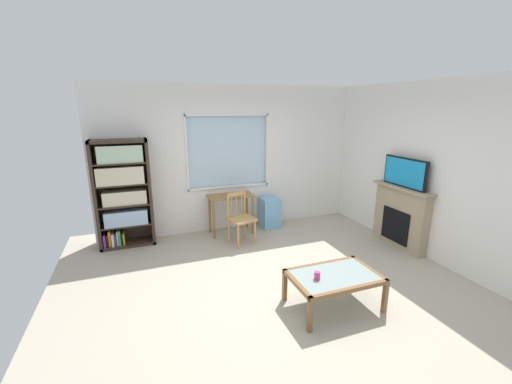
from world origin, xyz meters
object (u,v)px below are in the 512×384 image
desk_under_window (231,202)px  wooden_chair (240,218)px  bookshelf (123,190)px  sippy_cup (317,275)px  tv (405,172)px  coffee_table (334,279)px  plastic_drawer_unit (270,212)px  fireplace (400,217)px

desk_under_window → wooden_chair: 0.54m
bookshelf → sippy_cup: (2.09, -2.82, -0.52)m
bookshelf → sippy_cup: 3.55m
desk_under_window → wooden_chair: bearing=-87.5°
tv → coffee_table: tv is taller
tv → plastic_drawer_unit: bearing=136.2°
desk_under_window → coffee_table: 2.75m
tv → desk_under_window: bearing=147.8°
plastic_drawer_unit → fireplace: 2.39m
wooden_chair → fireplace: bearing=-23.1°
desk_under_window → fireplace: bearing=-32.0°
wooden_chair → tv: 2.84m
sippy_cup → bookshelf: bearing=126.6°
plastic_drawer_unit → desk_under_window: bearing=-176.5°
plastic_drawer_unit → coffee_table: bearing=-96.7°
plastic_drawer_unit → fireplace: (1.73, -1.64, 0.23)m
coffee_table → plastic_drawer_unit: bearing=83.3°
bookshelf → tv: bearing=-21.2°
wooden_chair → sippy_cup: wooden_chair is taller
bookshelf → wooden_chair: (1.87, -0.62, -0.52)m
fireplace → coffee_table: fireplace is taller
wooden_chair → tv: (2.50, -1.07, 0.84)m
sippy_cup → desk_under_window: bearing=95.1°
coffee_table → sippy_cup: bearing=-176.3°
bookshelf → coffee_table: (2.34, -2.80, -0.62)m
desk_under_window → plastic_drawer_unit: desk_under_window is taller
coffee_table → fireplace: bearing=28.5°
bookshelf → wooden_chair: bookshelf is taller
coffee_table → wooden_chair: bearing=102.1°
plastic_drawer_unit → wooden_chair: bearing=-144.5°
desk_under_window → coffee_table: bearing=-79.7°
fireplace → bookshelf: bearing=158.9°
tv → sippy_cup: tv is taller
plastic_drawer_unit → sippy_cup: plastic_drawer_unit is taller
desk_under_window → tv: (2.52, -1.59, 0.69)m
fireplace → tv: size_ratio=1.34×
wooden_chair → tv: tv is taller
desk_under_window → sippy_cup: bearing=-84.9°
tv → coffee_table: size_ratio=0.83×
fireplace → coffee_table: 2.34m
wooden_chair → plastic_drawer_unit: (0.79, 0.57, -0.17)m
tv → sippy_cup: 2.68m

